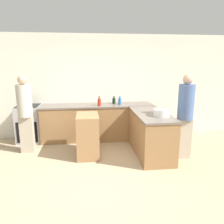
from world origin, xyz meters
TOP-DOWN VIEW (x-y plane):
  - ground_plane at (0.00, 0.00)m, footprint 14.00×14.00m
  - wall_back at (0.00, 2.50)m, footprint 8.00×0.06m
  - counter_back at (0.00, 2.14)m, footprint 2.87×0.68m
  - counter_peninsula at (1.09, 1.04)m, footprint 0.69×1.58m
  - range_oven at (-1.73, 2.17)m, footprint 0.58×0.60m
  - island_table at (-0.27, 1.10)m, footprint 0.46×0.72m
  - mixing_bowl at (1.22, 0.77)m, footprint 0.33×0.33m
  - water_bottle_blue at (0.57, 2.10)m, footprint 0.09×0.09m
  - hot_sauce_bottle at (0.04, 1.99)m, footprint 0.08×0.08m
  - wine_bottle_dark at (0.44, 2.26)m, footprint 0.09×0.09m
  - person_by_range at (-1.61, 1.45)m, footprint 0.31×0.31m
  - person_at_peninsula at (1.72, 0.77)m, footprint 0.32×0.32m

SIDE VIEW (x-z plane):
  - ground_plane at x=0.00m, z-range 0.00..0.00m
  - island_table at x=-0.27m, z-range 0.00..0.91m
  - counter_back at x=0.00m, z-range 0.00..0.92m
  - counter_peninsula at x=1.09m, z-range 0.00..0.92m
  - range_oven at x=-1.73m, z-range 0.00..0.93m
  - person_by_range at x=-1.61m, z-range 0.08..1.80m
  - person_at_peninsula at x=1.72m, z-range 0.08..1.83m
  - mixing_bowl at x=1.22m, z-range 0.92..1.06m
  - wine_bottle_dark at x=0.44m, z-range 0.90..1.09m
  - water_bottle_blue at x=0.57m, z-range 0.90..1.11m
  - hot_sauce_bottle at x=0.04m, z-range 0.90..1.13m
  - wall_back at x=0.00m, z-range 0.00..2.70m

